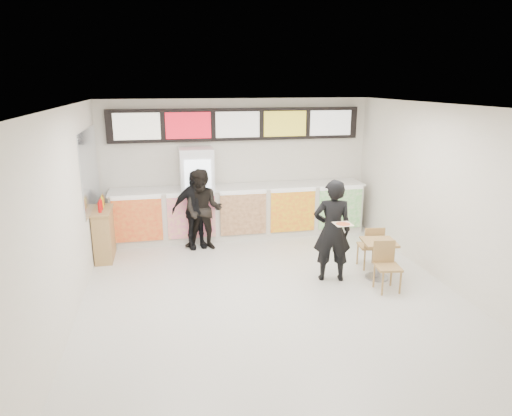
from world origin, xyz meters
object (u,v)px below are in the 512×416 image
object	(u,v)px
customer_mid	(195,210)
cafe_table	(378,252)
condiment_ledge	(104,233)
drinks_fridge	(197,194)
customer_left	(203,210)
customer_main	(332,231)
service_counter	(240,211)

from	to	relation	value
customer_mid	cafe_table	world-z (taller)	customer_mid
cafe_table	condiment_ledge	size ratio (longest dim) A/B	1.21
drinks_fridge	customer_left	size ratio (longest dim) A/B	1.20
customer_left	drinks_fridge	bearing A→B (deg)	113.03
customer_main	customer_left	bearing A→B (deg)	-33.10
customer_left	condiment_ledge	world-z (taller)	customer_left
cafe_table	customer_left	bearing A→B (deg)	151.75
condiment_ledge	cafe_table	bearing A→B (deg)	-21.99
service_counter	cafe_table	world-z (taller)	service_counter
service_counter	cafe_table	bearing A→B (deg)	-54.24
customer_left	customer_mid	world-z (taller)	customer_left
condiment_ledge	customer_main	bearing A→B (deg)	-24.65
customer_left	condiment_ledge	xyz separation A→B (m)	(-1.94, -0.16, -0.32)
drinks_fridge	customer_main	size ratio (longest dim) A/B	1.12
customer_main	customer_mid	size ratio (longest dim) A/B	1.09
service_counter	condiment_ledge	xyz separation A→B (m)	(-2.82, -0.80, -0.06)
service_counter	customer_main	distance (m)	2.88
drinks_fridge	customer_left	distance (m)	0.68
condiment_ledge	service_counter	bearing A→B (deg)	15.88
drinks_fridge	cafe_table	world-z (taller)	drinks_fridge
customer_mid	cafe_table	size ratio (longest dim) A/B	1.14
condiment_ledge	drinks_fridge	bearing A→B (deg)	23.47
drinks_fridge	condiment_ledge	world-z (taller)	drinks_fridge
drinks_fridge	cafe_table	distance (m)	4.04
service_counter	cafe_table	distance (m)	3.37
customer_mid	condiment_ledge	distance (m)	1.83
drinks_fridge	customer_main	bearing A→B (deg)	-51.75
customer_main	customer_mid	distance (m)	3.01
customer_mid	customer_main	bearing A→B (deg)	-56.01
drinks_fridge	condiment_ledge	bearing A→B (deg)	-156.53
service_counter	customer_main	size ratio (longest dim) A/B	3.11
service_counter	condiment_ledge	size ratio (longest dim) A/B	4.68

